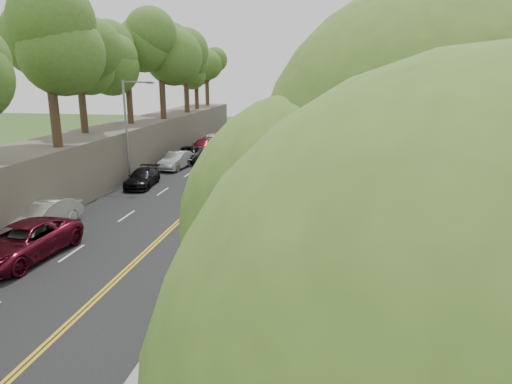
{
  "coord_description": "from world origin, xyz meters",
  "views": [
    {
      "loc": [
        5.25,
        -18.79,
        8.58
      ],
      "look_at": [
        0.5,
        8.0,
        1.4
      ],
      "focal_mm": 32.0,
      "sensor_mm": 36.0,
      "label": 1
    }
  ],
  "objects_px": {
    "car_0": "(28,240)",
    "painter_0": "(235,240)",
    "person_far": "(308,160)",
    "streetlight": "(129,125)",
    "construction_barrel": "(320,156)",
    "car_2": "(23,242)",
    "car_1": "(42,216)",
    "signpost": "(220,251)",
    "concrete_block": "(284,261)"
  },
  "relations": [
    {
      "from": "person_far",
      "to": "painter_0",
      "type": "bearing_deg",
      "value": 106.65
    },
    {
      "from": "signpost",
      "to": "construction_barrel",
      "type": "bearing_deg",
      "value": 84.71
    },
    {
      "from": "car_1",
      "to": "person_far",
      "type": "height_order",
      "value": "person_far"
    },
    {
      "from": "signpost",
      "to": "car_1",
      "type": "relative_size",
      "value": 0.61
    },
    {
      "from": "car_0",
      "to": "concrete_block",
      "type": "bearing_deg",
      "value": 2.02
    },
    {
      "from": "person_far",
      "to": "construction_barrel",
      "type": "bearing_deg",
      "value": -79.09
    },
    {
      "from": "signpost",
      "to": "car_1",
      "type": "distance_m",
      "value": 13.04
    },
    {
      "from": "streetlight",
      "to": "construction_barrel",
      "type": "bearing_deg",
      "value": 40.2
    },
    {
      "from": "streetlight",
      "to": "car_0",
      "type": "relative_size",
      "value": 1.77
    },
    {
      "from": "car_1",
      "to": "painter_0",
      "type": "distance_m",
      "value": 11.48
    },
    {
      "from": "construction_barrel",
      "to": "person_far",
      "type": "xyz_separation_m",
      "value": [
        -0.94,
        -4.61,
        0.46
      ]
    },
    {
      "from": "streetlight",
      "to": "person_far",
      "type": "xyz_separation_m",
      "value": [
        13.26,
        7.39,
        -3.63
      ]
    },
    {
      "from": "construction_barrel",
      "to": "car_2",
      "type": "height_order",
      "value": "car_2"
    },
    {
      "from": "streetlight",
      "to": "car_1",
      "type": "xyz_separation_m",
      "value": [
        -0.13,
        -11.24,
        -3.77
      ]
    },
    {
      "from": "construction_barrel",
      "to": "car_1",
      "type": "relative_size",
      "value": 0.2
    },
    {
      "from": "car_0",
      "to": "person_far",
      "type": "relative_size",
      "value": 2.35
    },
    {
      "from": "car_0",
      "to": "painter_0",
      "type": "relative_size",
      "value": 2.67
    },
    {
      "from": "construction_barrel",
      "to": "car_2",
      "type": "distance_m",
      "value": 29.85
    },
    {
      "from": "car_1",
      "to": "car_2",
      "type": "distance_m",
      "value": 4.08
    },
    {
      "from": "streetlight",
      "to": "person_far",
      "type": "height_order",
      "value": "streetlight"
    },
    {
      "from": "construction_barrel",
      "to": "car_1",
      "type": "height_order",
      "value": "car_1"
    },
    {
      "from": "streetlight",
      "to": "car_1",
      "type": "height_order",
      "value": "streetlight"
    },
    {
      "from": "streetlight",
      "to": "car_1",
      "type": "relative_size",
      "value": 1.58
    },
    {
      "from": "car_0",
      "to": "car_2",
      "type": "distance_m",
      "value": 0.41
    },
    {
      "from": "construction_barrel",
      "to": "person_far",
      "type": "bearing_deg",
      "value": -101.49
    },
    {
      "from": "painter_0",
      "to": "car_0",
      "type": "bearing_deg",
      "value": 95.98
    },
    {
      "from": "construction_barrel",
      "to": "painter_0",
      "type": "bearing_deg",
      "value": -96.81
    },
    {
      "from": "signpost",
      "to": "concrete_block",
      "type": "relative_size",
      "value": 2.85
    },
    {
      "from": "painter_0",
      "to": "signpost",
      "type": "bearing_deg",
      "value": -179.02
    },
    {
      "from": "streetlight",
      "to": "painter_0",
      "type": "relative_size",
      "value": 4.73
    },
    {
      "from": "signpost",
      "to": "concrete_block",
      "type": "height_order",
      "value": "signpost"
    },
    {
      "from": "car_0",
      "to": "car_1",
      "type": "bearing_deg",
      "value": 114.73
    },
    {
      "from": "signpost",
      "to": "car_2",
      "type": "xyz_separation_m",
      "value": [
        -10.05,
        2.02,
        -1.09
      ]
    },
    {
      "from": "signpost",
      "to": "concrete_block",
      "type": "bearing_deg",
      "value": 54.39
    },
    {
      "from": "car_0",
      "to": "streetlight",
      "type": "bearing_deg",
      "value": 95.03
    },
    {
      "from": "car_2",
      "to": "concrete_block",
      "type": "bearing_deg",
      "value": 9.49
    },
    {
      "from": "construction_barrel",
      "to": "concrete_block",
      "type": "relative_size",
      "value": 0.92
    },
    {
      "from": "car_2",
      "to": "painter_0",
      "type": "xyz_separation_m",
      "value": [
        9.75,
        2.0,
        0.02
      ]
    },
    {
      "from": "person_far",
      "to": "streetlight",
      "type": "bearing_deg",
      "value": 51.51
    },
    {
      "from": "signpost",
      "to": "car_0",
      "type": "bearing_deg",
      "value": 166.44
    },
    {
      "from": "car_0",
      "to": "person_far",
      "type": "distance_m",
      "value": 24.95
    },
    {
      "from": "car_0",
      "to": "construction_barrel",
      "type": "bearing_deg",
      "value": 63.71
    },
    {
      "from": "car_2",
      "to": "painter_0",
      "type": "bearing_deg",
      "value": 16.46
    },
    {
      "from": "concrete_block",
      "to": "signpost",
      "type": "bearing_deg",
      "value": -125.61
    },
    {
      "from": "car_2",
      "to": "car_0",
      "type": "bearing_deg",
      "value": 94.87
    },
    {
      "from": "painter_0",
      "to": "person_far",
      "type": "relative_size",
      "value": 0.88
    },
    {
      "from": "construction_barrel",
      "to": "streetlight",
      "type": "bearing_deg",
      "value": -139.8
    },
    {
      "from": "car_1",
      "to": "painter_0",
      "type": "relative_size",
      "value": 2.98
    },
    {
      "from": "concrete_block",
      "to": "car_0",
      "type": "distance_m",
      "value": 12.22
    },
    {
      "from": "car_0",
      "to": "car_2",
      "type": "bearing_deg",
      "value": -90.7
    }
  ]
}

